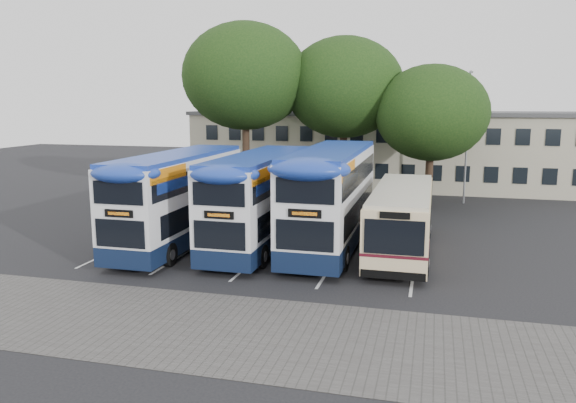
# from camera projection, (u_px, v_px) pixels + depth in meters

# --- Properties ---
(ground) EXTENTS (120.00, 120.00, 0.00)m
(ground) POSITION_uv_depth(u_px,v_px,m) (325.00, 286.00, 21.74)
(ground) COLOR black
(ground) RESTS_ON ground
(paving_strip) EXTENTS (40.00, 6.00, 0.01)m
(paving_strip) POSITION_uv_depth(u_px,v_px,m) (232.00, 331.00, 17.48)
(paving_strip) COLOR #595654
(paving_strip) RESTS_ON ground
(bay_lines) EXTENTS (14.12, 11.00, 0.01)m
(bay_lines) POSITION_uv_depth(u_px,v_px,m) (269.00, 247.00, 27.44)
(bay_lines) COLOR silver
(bay_lines) RESTS_ON ground
(depot_building) EXTENTS (32.40, 8.40, 6.20)m
(depot_building) POSITION_uv_depth(u_px,v_px,m) (387.00, 148.00, 46.89)
(depot_building) COLOR beige
(depot_building) RESTS_ON ground
(lamp_post) EXTENTS (0.25, 1.05, 9.06)m
(lamp_post) POSITION_uv_depth(u_px,v_px,m) (467.00, 130.00, 38.37)
(lamp_post) COLOR gray
(lamp_post) RESTS_ON ground
(tree_left) EXTENTS (8.60, 8.60, 12.38)m
(tree_left) POSITION_uv_depth(u_px,v_px,m) (245.00, 76.00, 38.33)
(tree_left) COLOR black
(tree_left) RESTS_ON ground
(tree_mid) EXTENTS (8.19, 8.19, 11.47)m
(tree_mid) POSITION_uv_depth(u_px,v_px,m) (344.00, 88.00, 38.73)
(tree_mid) COLOR black
(tree_mid) RESTS_ON ground
(tree_right) EXTENTS (7.36, 7.36, 9.43)m
(tree_right) POSITION_uv_depth(u_px,v_px,m) (432.00, 113.00, 36.43)
(tree_right) COLOR black
(tree_right) RESTS_ON ground
(bus_dd_left) EXTENTS (2.65, 10.93, 4.55)m
(bus_dd_left) POSITION_uv_depth(u_px,v_px,m) (179.00, 195.00, 27.60)
(bus_dd_left) COLOR #0F1C38
(bus_dd_left) RESTS_ON ground
(bus_dd_mid) EXTENTS (2.64, 10.89, 4.54)m
(bus_dd_mid) POSITION_uv_depth(u_px,v_px,m) (261.00, 196.00, 27.32)
(bus_dd_mid) COLOR #0F1C38
(bus_dd_mid) RESTS_ON ground
(bus_dd_right) EXTENTS (2.80, 11.56, 4.82)m
(bus_dd_right) POSITION_uv_depth(u_px,v_px,m) (332.00, 193.00, 27.12)
(bus_dd_right) COLOR #0F1C38
(bus_dd_right) RESTS_ON ground
(bus_single) EXTENTS (2.64, 10.39, 3.10)m
(bus_single) POSITION_uv_depth(u_px,v_px,m) (402.00, 216.00, 26.30)
(bus_single) COLOR beige
(bus_single) RESTS_ON ground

